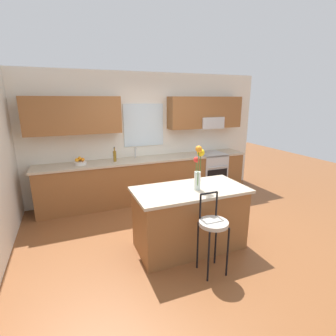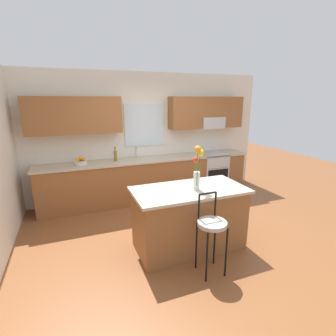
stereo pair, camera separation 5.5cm
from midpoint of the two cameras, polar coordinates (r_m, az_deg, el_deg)
ground_plane at (r=4.31m, az=2.63°, el=-14.77°), size 14.00×14.00×0.00m
back_wall_assembly at (r=5.64m, az=-5.42°, el=8.65°), size 5.60×0.50×2.70m
counter_run at (r=5.58m, az=-4.62°, el=-2.40°), size 4.56×0.64×0.92m
sink_faucet at (r=5.50m, az=-7.62°, el=3.66°), size 0.02×0.13×0.23m
oven_range at (r=6.18m, az=9.23°, el=-0.86°), size 0.60×0.64×0.92m
kitchen_island at (r=3.81m, az=4.46°, el=-11.11°), size 1.62×0.83×0.92m
bar_stool_near at (r=3.25m, az=9.57°, el=-12.84°), size 0.36×0.36×1.04m
flower_vase at (r=3.51m, az=6.36°, el=0.35°), size 0.16×0.14×0.63m
fruit_bowl_oranges at (r=5.22m, az=-19.40°, el=1.29°), size 0.24×0.24×0.16m
bottle_olive_oil at (r=5.27m, az=-12.14°, el=2.68°), size 0.06×0.06×0.30m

